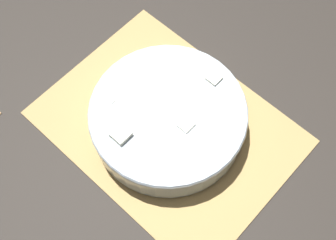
{
  "coord_description": "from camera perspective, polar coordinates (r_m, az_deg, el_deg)",
  "views": [
    {
      "loc": [
        0.27,
        -0.29,
        0.84
      ],
      "look_at": [
        0.0,
        0.0,
        0.03
      ],
      "focal_mm": 50.0,
      "sensor_mm": 36.0,
      "label": 1
    }
  ],
  "objects": [
    {
      "name": "ground_plane",
      "position": [
        0.93,
        0.0,
        -0.89
      ],
      "size": [
        6.0,
        6.0,
        0.0
      ],
      "primitive_type": "plane",
      "color": "#2D2823"
    },
    {
      "name": "bamboo_mat_center",
      "position": [
        0.93,
        0.0,
        -0.81
      ],
      "size": [
        0.48,
        0.36,
        0.01
      ],
      "color": "tan",
      "rests_on": "ground_plane"
    },
    {
      "name": "fruit_salad_bowl",
      "position": [
        0.89,
        0.03,
        0.37
      ],
      "size": [
        0.3,
        0.3,
        0.08
      ],
      "color": "silver",
      "rests_on": "bamboo_mat_center"
    }
  ]
}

